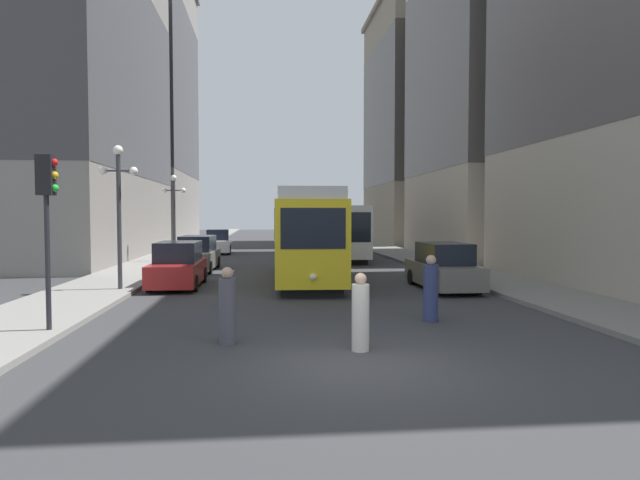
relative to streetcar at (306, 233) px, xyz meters
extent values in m
plane|color=#38383A|center=(-0.11, -14.30, -2.10)|extent=(200.00, 200.00, 0.00)
cube|color=gray|center=(-8.25, 25.70, -2.03)|extent=(3.30, 120.00, 0.15)
cube|color=gray|center=(8.04, 25.70, -2.03)|extent=(3.30, 120.00, 0.15)
cube|color=black|center=(0.00, 0.01, -1.93)|extent=(2.59, 11.29, 0.35)
cube|color=yellow|center=(0.00, 0.01, -0.20)|extent=(3.01, 12.28, 3.10)
cube|color=black|center=(0.00, 0.01, 0.50)|extent=(3.03, 11.79, 1.08)
cube|color=silver|center=(0.00, 0.01, 1.57)|extent=(2.80, 12.02, 0.44)
cube|color=black|center=(-0.21, -6.06, 0.34)|extent=(2.21, 0.16, 1.40)
sphere|color=#F2EACC|center=(-0.21, -6.13, -1.30)|extent=(0.24, 0.24, 0.24)
cube|color=black|center=(3.04, 12.07, -1.93)|extent=(2.19, 10.92, 0.35)
cube|color=silver|center=(3.04, 12.07, -0.20)|extent=(2.57, 11.87, 3.10)
cube|color=black|center=(3.04, 12.07, 0.34)|extent=(2.60, 11.39, 1.30)
cube|color=black|center=(3.04, 6.15, 0.11)|extent=(2.30, 0.08, 1.71)
cylinder|color=black|center=(-6.17, -3.55, -1.78)|extent=(0.19, 0.64, 0.64)
cylinder|color=black|center=(-6.15, -0.65, -1.78)|extent=(0.19, 0.64, 0.64)
cylinder|color=black|center=(-4.46, -3.56, -1.78)|extent=(0.19, 0.64, 0.64)
cylinder|color=black|center=(-4.44, -0.67, -1.78)|extent=(0.19, 0.64, 0.64)
cube|color=maroon|center=(-5.31, -2.11, -1.50)|extent=(1.84, 4.69, 0.84)
cube|color=black|center=(-5.31, -1.99, -0.68)|extent=(1.61, 2.58, 0.80)
cylinder|color=black|center=(-6.23, 2.89, -1.78)|extent=(0.21, 0.65, 0.64)
cylinder|color=black|center=(-6.09, 5.92, -1.78)|extent=(0.21, 0.65, 0.64)
cylinder|color=black|center=(-4.52, 2.81, -1.78)|extent=(0.21, 0.65, 0.64)
cylinder|color=black|center=(-4.38, 5.85, -1.78)|extent=(0.21, 0.65, 0.64)
cube|color=slate|center=(-5.31, 4.37, -1.50)|extent=(2.02, 4.98, 0.84)
cube|color=black|center=(-5.30, 4.49, -0.68)|extent=(1.70, 2.77, 0.80)
cylinder|color=black|center=(5.96, -2.30, -1.78)|extent=(0.18, 0.64, 0.64)
cylinder|color=black|center=(5.94, -5.31, -1.78)|extent=(0.18, 0.64, 0.64)
cylinder|color=black|center=(4.25, -2.30, -1.78)|extent=(0.18, 0.64, 0.64)
cylinder|color=black|center=(4.23, -5.31, -1.78)|extent=(0.18, 0.64, 0.64)
cube|color=slate|center=(5.09, -3.80, -1.50)|extent=(1.82, 4.86, 0.84)
cube|color=black|center=(5.09, -3.93, -0.68)|extent=(1.60, 2.68, 0.80)
cylinder|color=black|center=(-6.10, 15.88, -1.78)|extent=(0.21, 0.65, 0.64)
cylinder|color=black|center=(-6.22, 18.50, -1.78)|extent=(0.21, 0.65, 0.64)
cylinder|color=black|center=(-4.39, 15.96, -1.78)|extent=(0.21, 0.65, 0.64)
cylinder|color=black|center=(-4.52, 18.58, -1.78)|extent=(0.21, 0.65, 0.64)
cube|color=silver|center=(-5.31, 17.23, -1.50)|extent=(2.00, 4.32, 0.84)
cube|color=black|center=(-5.31, 17.34, -0.68)|extent=(1.69, 2.41, 0.80)
cylinder|color=navy|center=(2.64, -10.10, -1.33)|extent=(0.41, 0.41, 1.55)
sphere|color=tan|center=(2.64, -10.10, -0.43)|extent=(0.28, 0.28, 0.28)
cylinder|color=#4C4C56|center=(-2.69, -12.16, -1.36)|extent=(0.39, 0.39, 1.48)
sphere|color=tan|center=(-2.69, -12.16, -0.50)|extent=(0.26, 0.26, 0.26)
cylinder|color=beige|center=(0.17, -13.11, -1.39)|extent=(0.37, 0.37, 1.43)
sphere|color=tan|center=(0.17, -13.11, -0.56)|extent=(0.26, 0.26, 0.26)
cylinder|color=#232328|center=(-7.01, -10.92, 0.13)|extent=(0.12, 0.12, 4.16)
cube|color=black|center=(-7.01, -10.92, 1.74)|extent=(0.36, 0.36, 0.95)
sphere|color=red|center=(-6.81, -10.92, 2.04)|extent=(0.18, 0.18, 0.18)
sphere|color=gold|center=(-6.81, -10.92, 1.74)|extent=(0.18, 0.18, 0.18)
sphere|color=green|center=(-6.81, -10.92, 1.43)|extent=(0.18, 0.18, 0.18)
cylinder|color=#333338|center=(-7.21, -3.57, 0.54)|extent=(0.16, 0.16, 4.98)
sphere|color=white|center=(-7.21, -3.57, 3.19)|extent=(0.36, 0.36, 0.36)
sphere|color=white|center=(-7.76, -3.57, 2.43)|extent=(0.31, 0.31, 0.31)
sphere|color=white|center=(-6.66, -3.57, 2.43)|extent=(0.31, 0.31, 0.31)
cube|color=#333338|center=(-7.21, -3.57, 2.43)|extent=(1.10, 0.06, 0.06)
cylinder|color=#333338|center=(-7.21, 9.03, 0.45)|extent=(0.16, 0.16, 4.80)
sphere|color=white|center=(-7.21, 9.03, 3.01)|extent=(0.36, 0.36, 0.36)
sphere|color=white|center=(-7.76, 9.03, 2.28)|extent=(0.31, 0.31, 0.31)
sphere|color=white|center=(-6.66, 9.03, 2.28)|extent=(0.31, 0.31, 0.31)
cube|color=#333338|center=(-7.21, 9.03, 2.28)|extent=(1.10, 0.06, 0.06)
cube|color=gray|center=(-17.74, 35.88, 12.32)|extent=(15.68, 19.28, 28.83)
cube|color=#423F43|center=(-17.74, 35.88, 13.76)|extent=(15.72, 19.32, 17.30)
cube|color=gray|center=(-17.27, 13.11, 8.75)|extent=(14.74, 22.41, 21.70)
cube|color=#423F43|center=(-17.27, 13.11, 9.83)|extent=(14.78, 22.45, 13.02)
cube|color=gray|center=(16.27, 30.76, 9.76)|extent=(13.16, 15.00, 23.72)
cube|color=#494440|center=(16.27, 30.76, 10.94)|extent=(13.20, 15.04, 14.23)
cube|color=gray|center=(16.27, 30.76, 21.87)|extent=(13.76, 15.60, 0.50)
cube|color=#B2A893|center=(15.01, 12.70, 9.68)|extent=(10.65, 14.07, 23.56)
cube|color=#595451|center=(15.01, 12.70, 10.86)|extent=(10.69, 14.11, 14.14)
camera|label=1|loc=(-1.88, -24.54, 0.79)|focal=30.78mm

